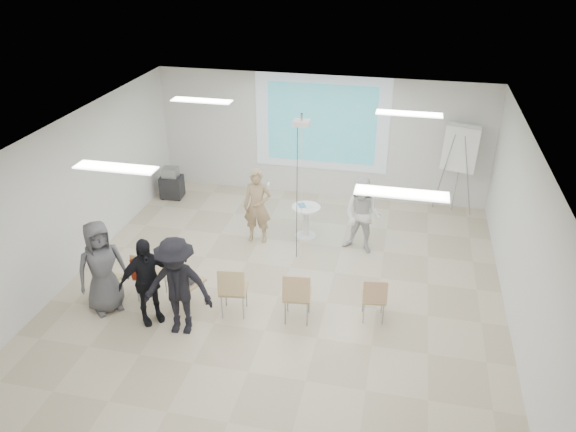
% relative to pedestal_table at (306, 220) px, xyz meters
% --- Properties ---
extents(floor, '(8.00, 9.00, 0.10)m').
position_rel_pedestal_table_xyz_m(floor, '(-0.07, -2.27, -0.47)').
color(floor, beige).
rests_on(floor, ground).
extents(ceiling, '(8.00, 9.00, 0.10)m').
position_rel_pedestal_table_xyz_m(ceiling, '(-0.07, -2.27, 2.63)').
color(ceiling, white).
rests_on(ceiling, wall_back).
extents(wall_back, '(8.00, 0.10, 3.00)m').
position_rel_pedestal_table_xyz_m(wall_back, '(-0.07, 2.28, 1.08)').
color(wall_back, silver).
rests_on(wall_back, floor).
extents(wall_left, '(0.10, 9.00, 3.00)m').
position_rel_pedestal_table_xyz_m(wall_left, '(-4.12, -2.27, 1.08)').
color(wall_left, silver).
rests_on(wall_left, floor).
extents(wall_right, '(0.10, 9.00, 3.00)m').
position_rel_pedestal_table_xyz_m(wall_right, '(3.98, -2.27, 1.08)').
color(wall_right, silver).
rests_on(wall_right, floor).
extents(projection_halo, '(3.20, 0.01, 2.30)m').
position_rel_pedestal_table_xyz_m(projection_halo, '(-0.07, 2.21, 1.43)').
color(projection_halo, silver).
rests_on(projection_halo, wall_back).
extents(projection_image, '(2.60, 0.01, 1.90)m').
position_rel_pedestal_table_xyz_m(projection_image, '(-0.07, 2.20, 1.43)').
color(projection_image, teal).
rests_on(projection_image, wall_back).
extents(pedestal_table, '(0.80, 0.80, 0.75)m').
position_rel_pedestal_table_xyz_m(pedestal_table, '(0.00, 0.00, 0.00)').
color(pedestal_table, white).
rests_on(pedestal_table, floor).
extents(player_left, '(0.69, 0.49, 1.85)m').
position_rel_pedestal_table_xyz_m(player_left, '(-0.97, -0.35, 0.50)').
color(player_left, tan).
rests_on(player_left, floor).
extents(player_right, '(1.01, 0.89, 1.80)m').
position_rel_pedestal_table_xyz_m(player_right, '(1.21, -0.31, 0.48)').
color(player_right, white).
rests_on(player_right, floor).
extents(controller_left, '(0.05, 0.13, 0.04)m').
position_rel_pedestal_table_xyz_m(controller_left, '(-0.79, -0.10, 0.80)').
color(controller_left, white).
rests_on(controller_left, player_left).
extents(controller_right, '(0.07, 0.12, 0.04)m').
position_rel_pedestal_table_xyz_m(controller_right, '(1.03, -0.06, 0.79)').
color(controller_right, white).
rests_on(controller_right, player_right).
extents(chair_far_left, '(0.41, 0.44, 0.80)m').
position_rel_pedestal_table_xyz_m(chair_far_left, '(-3.04, -3.02, 0.05)').
color(chair_far_left, tan).
rests_on(chair_far_left, floor).
extents(chair_left_mid, '(0.46, 0.50, 0.99)m').
position_rel_pedestal_table_xyz_m(chair_left_mid, '(-2.30, -2.87, 0.16)').
color(chair_left_mid, tan).
rests_on(chair_left_mid, floor).
extents(chair_left_inner, '(0.63, 0.65, 1.00)m').
position_rel_pedestal_table_xyz_m(chair_left_inner, '(-1.58, -2.95, 0.17)').
color(chair_left_inner, tan).
rests_on(chair_left_inner, floor).
extents(chair_center, '(0.52, 0.55, 0.97)m').
position_rel_pedestal_table_xyz_m(chair_center, '(-0.70, -2.98, 0.16)').
color(chair_center, tan).
rests_on(chair_center, floor).
extents(chair_right_inner, '(0.51, 0.54, 0.98)m').
position_rel_pedestal_table_xyz_m(chair_right_inner, '(0.40, -2.91, 0.16)').
color(chair_right_inner, tan).
rests_on(chair_right_inner, floor).
extents(chair_right_far, '(0.45, 0.48, 0.86)m').
position_rel_pedestal_table_xyz_m(chair_right_far, '(1.66, -2.61, 0.09)').
color(chair_right_far, tan).
rests_on(chair_right_far, floor).
extents(red_jacket, '(0.42, 0.10, 0.40)m').
position_rel_pedestal_table_xyz_m(red_jacket, '(-2.30, -3.00, 0.30)').
color(red_jacket, '#9D2613').
rests_on(red_jacket, chair_left_mid).
extents(laptop, '(0.44, 0.39, 0.03)m').
position_rel_pedestal_table_xyz_m(laptop, '(-1.55, -2.85, 0.12)').
color(laptop, black).
rests_on(laptop, chair_left_inner).
extents(audience_left, '(1.20, 1.19, 1.82)m').
position_rel_pedestal_table_xyz_m(audience_left, '(-2.05, -3.40, 0.49)').
color(audience_left, black).
rests_on(audience_left, floor).
extents(audience_mid, '(1.34, 0.81, 1.99)m').
position_rel_pedestal_table_xyz_m(audience_mid, '(-1.43, -3.55, 0.57)').
color(audience_mid, black).
rests_on(audience_mid, floor).
extents(audience_outer, '(1.09, 1.10, 1.92)m').
position_rel_pedestal_table_xyz_m(audience_outer, '(-2.93, -3.26, 0.54)').
color(audience_outer, '#58575C').
rests_on(audience_outer, floor).
extents(flipchart_easel, '(0.89, 0.70, 2.12)m').
position_rel_pedestal_table_xyz_m(flipchart_easel, '(3.14, 1.96, 1.14)').
color(flipchart_easel, gray).
rests_on(flipchart_easel, floor).
extents(av_cart, '(0.56, 0.46, 0.79)m').
position_rel_pedestal_table_xyz_m(av_cart, '(-3.61, 1.25, -0.05)').
color(av_cart, black).
rests_on(av_cart, floor).
extents(ceiling_projector, '(0.30, 0.25, 3.00)m').
position_rel_pedestal_table_xyz_m(ceiling_projector, '(0.03, -0.78, 2.27)').
color(ceiling_projector, white).
rests_on(ceiling_projector, ceiling).
extents(fluor_panel_nw, '(1.20, 0.30, 0.02)m').
position_rel_pedestal_table_xyz_m(fluor_panel_nw, '(-2.07, -0.27, 2.55)').
color(fluor_panel_nw, white).
rests_on(fluor_panel_nw, ceiling).
extents(fluor_panel_ne, '(1.20, 0.30, 0.02)m').
position_rel_pedestal_table_xyz_m(fluor_panel_ne, '(1.93, -0.27, 2.55)').
color(fluor_panel_ne, white).
rests_on(fluor_panel_ne, ceiling).
extents(fluor_panel_sw, '(1.20, 0.30, 0.02)m').
position_rel_pedestal_table_xyz_m(fluor_panel_sw, '(-2.07, -3.77, 2.55)').
color(fluor_panel_sw, white).
rests_on(fluor_panel_sw, ceiling).
extents(fluor_panel_se, '(1.20, 0.30, 0.02)m').
position_rel_pedestal_table_xyz_m(fluor_panel_se, '(1.93, -3.77, 2.55)').
color(fluor_panel_se, white).
rests_on(fluor_panel_se, ceiling).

